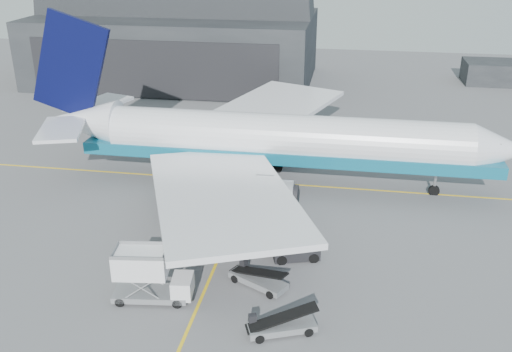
% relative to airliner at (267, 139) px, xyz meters
% --- Properties ---
extents(ground, '(200.00, 200.00, 0.00)m').
position_rel_airliner_xyz_m(ground, '(-1.73, -19.88, -5.24)').
color(ground, '#565659').
rests_on(ground, ground).
extents(taxi_lines, '(80.00, 42.12, 0.02)m').
position_rel_airliner_xyz_m(taxi_lines, '(-1.73, -7.22, -5.23)').
color(taxi_lines, yellow).
rests_on(taxi_lines, ground).
extents(hangar, '(50.00, 28.30, 28.00)m').
position_rel_airliner_xyz_m(hangar, '(-23.73, 45.06, 4.30)').
color(hangar, black).
rests_on(hangar, ground).
extents(distant_bldg_a, '(14.00, 8.00, 4.00)m').
position_rel_airliner_xyz_m(distant_bldg_a, '(36.27, 52.12, -5.24)').
color(distant_bldg_a, black).
rests_on(distant_bldg_a, ground).
extents(airliner, '(53.39, 51.77, 18.74)m').
position_rel_airliner_xyz_m(airliner, '(0.00, 0.00, 0.00)').
color(airliner, white).
rests_on(airliner, ground).
extents(catering_truck, '(6.30, 2.96, 4.17)m').
position_rel_airliner_xyz_m(catering_truck, '(-5.53, -23.13, -3.13)').
color(catering_truck, slate).
rests_on(catering_truck, ground).
extents(pushback_tug, '(4.43, 3.29, 1.84)m').
position_rel_airliner_xyz_m(pushback_tug, '(4.95, -15.11, -4.55)').
color(pushback_tug, black).
rests_on(pushback_tug, ground).
extents(belt_loader_a, '(5.19, 3.29, 1.96)m').
position_rel_airliner_xyz_m(belt_loader_a, '(4.85, -25.39, -4.64)').
color(belt_loader_a, slate).
rests_on(belt_loader_a, ground).
extents(belt_loader_b, '(5.09, 3.76, 1.98)m').
position_rel_airliner_xyz_m(belt_loader_b, '(2.30, -19.94, -4.63)').
color(belt_loader_b, slate).
rests_on(belt_loader_b, ground).
extents(traffic_cone, '(0.32, 0.32, 0.47)m').
position_rel_airliner_xyz_m(traffic_cone, '(-3.48, -16.23, -5.02)').
color(traffic_cone, '#F23507').
rests_on(traffic_cone, ground).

